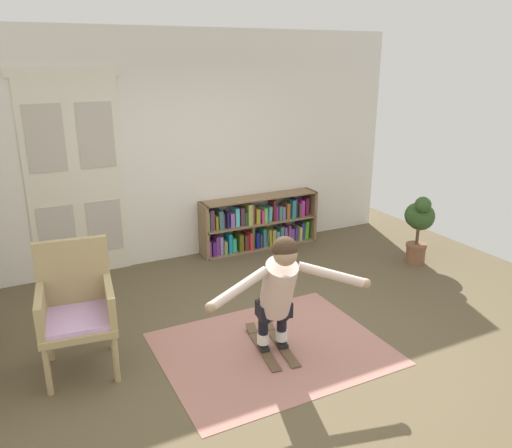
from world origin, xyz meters
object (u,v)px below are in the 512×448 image
Objects in this scene: wicker_chair at (76,305)px; person_skier at (279,287)px; skis_pair at (271,345)px; bookshelf at (258,225)px; potted_plant at (419,221)px.

wicker_chair is 0.77× the size of person_skier.
bookshelf is at bearing 65.42° from skis_pair.
bookshelf is 2.15× the size of skis_pair.
wicker_chair is at bearing -173.48° from potted_plant.
person_skier is (-2.72, -1.15, 0.14)m from potted_plant.
skis_pair is 0.56× the size of person_skier.
person_skier is (1.57, -0.66, 0.11)m from wicker_chair.
potted_plant is (1.61, -1.38, 0.21)m from bookshelf.
person_skier reaches higher than skis_pair.
person_skier reaches higher than bookshelf.
wicker_chair is 4.32m from potted_plant.
potted_plant is 1.14× the size of skis_pair.
wicker_chair reaches higher than bookshelf.
wicker_chair reaches higher than potted_plant.
bookshelf is 1.55× the size of wicker_chair.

